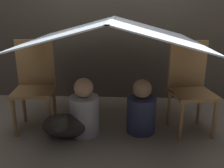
% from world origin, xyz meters
% --- Properties ---
extents(ground_plane, '(8.80, 8.80, 0.00)m').
position_xyz_m(ground_plane, '(0.00, 0.00, 0.00)').
color(ground_plane, gray).
extents(wall_back, '(7.00, 0.05, 2.50)m').
position_xyz_m(wall_back, '(0.00, 1.16, 1.25)').
color(wall_back, '#4C4238').
rests_on(wall_back, ground_plane).
extents(chair_left, '(0.43, 0.43, 0.91)m').
position_xyz_m(chair_left, '(-0.80, 0.25, 0.49)').
color(chair_left, olive).
rests_on(chair_left, ground_plane).
extents(chair_right, '(0.45, 0.45, 0.91)m').
position_xyz_m(chair_right, '(0.78, 0.25, 0.49)').
color(chair_right, olive).
rests_on(chair_right, ground_plane).
extents(sheet_canopy, '(1.59, 1.39, 0.22)m').
position_xyz_m(sheet_canopy, '(0.00, 0.17, 1.01)').
color(sheet_canopy, silver).
extents(person_front, '(0.29, 0.29, 0.58)m').
position_xyz_m(person_front, '(-0.27, 0.08, 0.24)').
color(person_front, '#B2B2B7').
rests_on(person_front, ground_plane).
extents(person_second, '(0.29, 0.29, 0.55)m').
position_xyz_m(person_second, '(0.30, 0.15, 0.23)').
color(person_second, '#2D3351').
rests_on(person_second, ground_plane).
extents(dog, '(0.44, 0.38, 0.33)m').
position_xyz_m(dog, '(-0.45, -0.05, 0.15)').
color(dog, '#332D28').
rests_on(dog, ground_plane).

